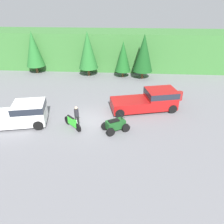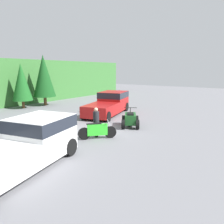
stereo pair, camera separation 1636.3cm
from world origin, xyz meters
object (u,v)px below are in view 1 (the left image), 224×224
at_px(pickup_truck_second, 18,114).
at_px(rider_person, 77,116).
at_px(dirt_bike, 72,123).
at_px(pickup_truck_red, 150,100).
at_px(quad_atv, 116,125).
at_px(steel_barrel, 180,96).

height_order(pickup_truck_second, rider_person, pickup_truck_second).
bearing_deg(pickup_truck_second, dirt_bike, -14.59).
bearing_deg(pickup_truck_red, rider_person, -165.38).
relative_size(pickup_truck_second, dirt_bike, 3.43).
height_order(pickup_truck_second, dirt_bike, pickup_truck_second).
relative_size(dirt_bike, quad_atv, 0.73).
height_order(pickup_truck_red, rider_person, pickup_truck_red).
xyz_separation_m(pickup_truck_red, quad_atv, (-2.95, -3.83, -0.50)).
xyz_separation_m(pickup_truck_red, dirt_bike, (-6.40, -3.65, -0.52)).
distance_m(pickup_truck_second, steel_barrel, 15.22).
bearing_deg(dirt_bike, quad_atv, 40.07).
distance_m(dirt_bike, rider_person, 0.65).
bearing_deg(pickup_truck_second, steel_barrel, 10.18).
height_order(quad_atv, steel_barrel, quad_atv).
distance_m(quad_atv, rider_person, 3.22).
distance_m(pickup_truck_second, dirt_bike, 4.46).
height_order(rider_person, steel_barrel, rider_person).
bearing_deg(pickup_truck_second, rider_person, -10.46).
bearing_deg(pickup_truck_second, quad_atv, -14.93).
distance_m(dirt_bike, quad_atv, 3.45).
bearing_deg(dirt_bike, pickup_truck_red, 72.78).
relative_size(pickup_truck_second, quad_atv, 2.52).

